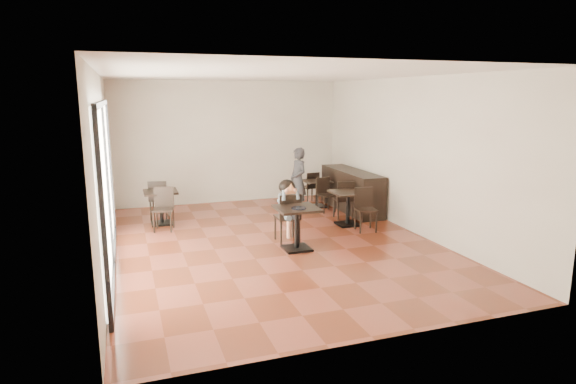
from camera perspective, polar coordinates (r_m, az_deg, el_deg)
name	(u,v)px	position (r m, az deg, el deg)	size (l,w,h in m)	color
floor	(274,243)	(9.42, -1.68, -6.07)	(6.00, 8.00, 0.01)	brown
ceiling	(273,74)	(8.99, -1.80, 13.76)	(6.00, 8.00, 0.01)	silver
wall_back	(229,142)	(12.92, -7.04, 5.87)	(6.00, 0.01, 3.20)	beige
wall_front	(380,208)	(5.44, 10.89, -1.87)	(6.00, 0.01, 3.20)	beige
wall_left	(103,170)	(8.68, -21.03, 2.50)	(0.01, 8.00, 3.20)	beige
wall_right	(411,155)	(10.36, 14.37, 4.24)	(0.01, 8.00, 3.20)	beige
storefront_window	(105,186)	(8.21, -20.82, 0.63)	(0.04, 4.50, 2.60)	white
child_table	(297,229)	(8.93, 1.05, -4.35)	(0.77, 0.77, 0.81)	black
child_chair	(287,217)	(9.41, -0.10, -3.01)	(0.44, 0.44, 0.97)	black
child	(287,211)	(9.38, -0.10, -2.27)	(0.44, 0.61, 1.22)	slate
plate	(299,208)	(8.74, 1.28, -1.91)	(0.27, 0.27, 0.02)	black
pizza_slice	(290,190)	(9.11, 0.29, 0.21)	(0.28, 0.22, 0.07)	#ECD685
adult_patron	(298,180)	(11.78, 1.20, 1.44)	(0.58, 0.38, 1.58)	#343539
cafe_table_mid	(348,208)	(10.69, 7.10, -1.94)	(0.71, 0.71, 0.75)	black
cafe_table_left	(161,208)	(11.05, -14.79, -1.79)	(0.72, 0.72, 0.76)	black
cafe_table_back	(317,194)	(12.36, 3.46, -0.20)	(0.65, 0.65, 0.69)	black
chair_mid_a	(343,199)	(11.22, 6.58, -0.89)	(0.41, 0.41, 0.91)	black
chair_mid_b	(366,210)	(10.27, 9.22, -2.12)	(0.41, 0.41, 0.91)	black
chair_left_a	(159,199)	(11.57, -15.02, -0.83)	(0.41, 0.41, 0.91)	black
chair_left_b	(163,210)	(10.50, -14.57, -2.04)	(0.41, 0.41, 0.91)	black
chair_back_a	(310,187)	(12.85, 2.61, 0.58)	(0.37, 0.37, 0.83)	black
chair_back_b	(326,195)	(11.86, 4.56, -0.37)	(0.37, 0.37, 0.83)	black
service_counter	(351,190)	(12.07, 7.53, 0.19)	(0.60, 2.40, 1.00)	black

